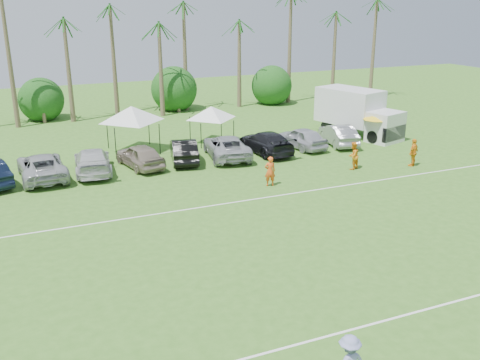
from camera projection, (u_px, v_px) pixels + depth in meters
name	position (u px, v px, depth m)	size (l,w,h in m)	color
field_lines	(252.00, 256.00, 21.99)	(80.00, 12.10, 0.01)	white
palm_tree_3	(3.00, 0.00, 41.98)	(2.40, 2.40, 11.90)	brown
palm_tree_4	(60.00, 33.00, 44.29)	(2.40, 2.40, 8.90)	brown
palm_tree_5	(108.00, 21.00, 45.50)	(2.40, 2.40, 9.90)	brown
palm_tree_6	(153.00, 10.00, 46.71)	(2.40, 2.40, 10.90)	brown
palm_tree_7	(196.00, 0.00, 47.93)	(2.40, 2.40, 11.90)	brown
palm_tree_8	(247.00, 29.00, 50.61)	(2.40, 2.40, 8.90)	brown
palm_tree_9	(294.00, 18.00, 52.19)	(2.40, 2.40, 9.90)	brown
palm_tree_10	(338.00, 9.00, 53.78)	(2.40, 2.40, 10.90)	brown
palm_tree_11	(371.00, 0.00, 54.99)	(2.40, 2.40, 11.90)	brown
bush_tree_1	(42.00, 100.00, 46.23)	(4.00, 4.00, 4.00)	brown
bush_tree_2	(175.00, 92.00, 50.69)	(4.00, 4.00, 4.00)	brown
bush_tree_3	(270.00, 86.00, 54.41)	(4.00, 4.00, 4.00)	brown
sideline_player_a	(270.00, 171.00, 30.12)	(0.63, 0.41, 1.72)	#F9591B
sideline_player_b	(353.00, 156.00, 33.13)	(0.85, 0.66, 1.74)	orange
sideline_player_c	(413.00, 152.00, 33.72)	(1.05, 0.44, 1.79)	orange
box_truck	(358.00, 111.00, 41.17)	(4.48, 7.31, 3.54)	silver
canopy_tent_left	(131.00, 106.00, 36.32)	(4.59, 4.59, 3.72)	black
canopy_tent_right	(211.00, 106.00, 38.80)	(3.90, 3.90, 3.16)	black
market_umbrella	(376.00, 116.00, 38.94)	(1.99, 1.99, 2.22)	black
parked_car_2	(42.00, 166.00, 31.40)	(2.49, 5.39, 1.50)	#A7A8AA
parked_car_3	(93.00, 161.00, 32.47)	(2.10, 5.16, 1.50)	silver
parked_car_4	(140.00, 156.00, 33.54)	(1.77, 4.40, 1.50)	gray
parked_car_5	(184.00, 150.00, 34.76)	(1.59, 4.55, 1.50)	black
parked_car_6	(227.00, 147.00, 35.65)	(2.49, 5.39, 1.50)	#A3A5A9
parked_car_7	(266.00, 142.00, 36.74)	(2.10, 5.16, 1.50)	black
parked_car_8	(302.00, 138.00, 37.96)	(1.77, 4.40, 1.50)	#ADADB6
parked_car_9	(338.00, 135.00, 38.86)	(1.59, 4.55, 1.50)	gray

